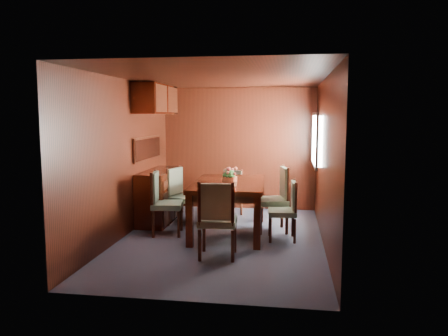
% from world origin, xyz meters
% --- Properties ---
extents(ground, '(4.50, 4.50, 0.00)m').
position_xyz_m(ground, '(0.00, 0.00, 0.00)').
color(ground, '#383C4C').
rests_on(ground, ground).
extents(room_shell, '(3.06, 4.52, 2.41)m').
position_xyz_m(room_shell, '(-0.10, 0.33, 1.63)').
color(room_shell, black).
rests_on(room_shell, ground).
extents(sideboard, '(0.48, 1.40, 0.90)m').
position_xyz_m(sideboard, '(-1.25, 1.00, 0.45)').
color(sideboard, '#340F06').
rests_on(sideboard, ground).
extents(dining_table, '(1.16, 1.79, 0.82)m').
position_xyz_m(dining_table, '(0.06, 0.36, 0.70)').
color(dining_table, '#340F06').
rests_on(dining_table, ground).
extents(chair_left_near, '(0.52, 0.54, 1.00)m').
position_xyz_m(chair_left_near, '(-0.96, 0.14, 0.56)').
color(chair_left_near, black).
rests_on(chair_left_near, ground).
extents(chair_left_far, '(0.57, 0.58, 0.98)m').
position_xyz_m(chair_left_far, '(-0.83, 0.80, 0.55)').
color(chair_left_far, black).
rests_on(chair_left_far, ground).
extents(chair_right_near, '(0.44, 0.45, 0.90)m').
position_xyz_m(chair_right_near, '(0.97, 0.12, 0.50)').
color(chair_right_near, black).
rests_on(chair_right_near, ground).
extents(chair_right_far, '(0.57, 0.58, 1.05)m').
position_xyz_m(chair_right_far, '(0.81, 0.60, 0.58)').
color(chair_right_far, black).
rests_on(chair_right_far, ground).
extents(chair_head, '(0.51, 0.49, 1.03)m').
position_xyz_m(chair_head, '(0.08, -0.90, 0.57)').
color(chair_head, black).
rests_on(chair_head, ground).
extents(chair_foot, '(0.51, 0.50, 0.86)m').
position_xyz_m(chair_foot, '(-0.08, 1.59, 0.48)').
color(chair_foot, black).
rests_on(chair_foot, ground).
extents(flower_centerpiece, '(0.26, 0.26, 0.26)m').
position_xyz_m(flower_centerpiece, '(0.06, 0.45, 0.94)').
color(flower_centerpiece, '#CA6B3D').
rests_on(flower_centerpiece, dining_table).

